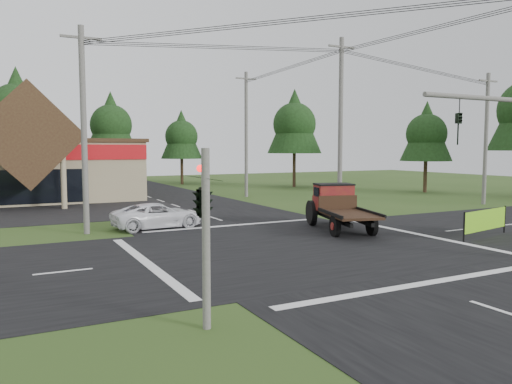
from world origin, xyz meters
TOP-DOWN VIEW (x-y plane):
  - ground at (0.00, 0.00)m, footprint 120.00×120.00m
  - road_ns at (0.00, 0.00)m, footprint 12.00×120.00m
  - road_ew at (0.00, 0.00)m, footprint 120.00×12.00m
  - traffic_signal_corner at (-7.50, -7.32)m, footprint 0.53×2.48m
  - utility_pole_nw at (-8.00, 8.00)m, footprint 2.00×0.30m
  - utility_pole_ne at (8.00, 8.00)m, footprint 2.00×0.30m
  - utility_pole_far at (22.00, 8.00)m, footprint 2.00×0.30m
  - utility_pole_n at (8.00, 22.00)m, footprint 2.00×0.30m
  - tree_row_c at (-10.00, 41.00)m, footprint 7.28×7.28m
  - tree_row_d at (0.00, 42.00)m, footprint 6.16×6.16m
  - tree_row_e at (8.00, 40.00)m, footprint 5.04×5.04m
  - tree_side_ne at (18.00, 30.00)m, footprint 6.16×6.16m
  - tree_side_e_near at (26.00, 18.00)m, footprint 5.04×5.04m
  - antique_flatbed_truck at (4.24, 2.78)m, footprint 3.84×6.37m
  - roadside_banner at (9.38, -2.08)m, footprint 4.12×0.97m
  - white_pickup at (-4.21, 8.15)m, footprint 5.15×2.67m

SIDE VIEW (x-z plane):
  - ground at x=0.00m, z-range 0.00..0.00m
  - road_ns at x=0.00m, z-range 0.00..0.02m
  - road_ew at x=0.00m, z-range 0.00..0.02m
  - white_pickup at x=-4.21m, z-range 0.00..1.39m
  - roadside_banner at x=9.38m, z-range 0.00..1.43m
  - antique_flatbed_truck at x=4.24m, z-range 0.00..2.50m
  - traffic_signal_corner at x=-7.50m, z-range 1.32..5.72m
  - utility_pole_far at x=22.00m, z-range 0.14..10.34m
  - utility_pole_nw at x=-8.00m, z-range 0.14..10.64m
  - utility_pole_n at x=8.00m, z-range 0.14..11.34m
  - utility_pole_ne at x=8.00m, z-range 0.14..11.64m
  - tree_row_e at x=8.00m, z-range 1.49..10.58m
  - tree_side_e_near at x=26.00m, z-range 1.49..10.58m
  - tree_row_d at x=0.00m, z-range 1.82..12.93m
  - tree_side_ne at x=18.00m, z-range 1.82..12.93m
  - tree_row_c at x=-10.00m, z-range 2.16..15.29m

